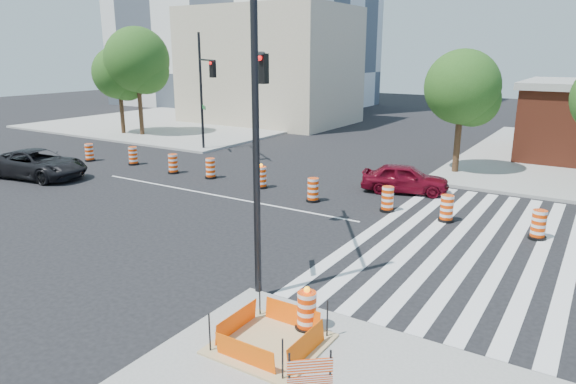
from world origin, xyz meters
name	(u,v)px	position (x,y,z in m)	size (l,w,h in m)	color
ground	(217,195)	(0.00, 0.00, 0.00)	(120.00, 120.00, 0.00)	black
sidewalk_nw	(192,121)	(-18.00, 18.00, 0.07)	(22.00, 22.00, 0.15)	gray
crosswalk_east	(466,242)	(10.95, 0.00, 0.01)	(6.75, 13.50, 0.01)	silver
lane_centerline	(217,195)	(0.00, 0.00, 0.01)	(14.00, 0.12, 0.01)	silver
excavation_pit	(270,342)	(9.00, -9.00, 0.22)	(2.20, 2.20, 0.90)	tan
beige_midrise	(270,66)	(-12.00, 22.00, 5.00)	(14.00, 10.00, 10.00)	#B7A98C
red_coupe	(405,178)	(6.95, 4.99, 0.66)	(1.57, 3.90, 1.33)	#600817
dark_suv	(38,164)	(-9.86, -2.24, 0.72)	(2.40, 5.21, 1.45)	black
signal_pole_se	(259,107)	(6.40, -5.65, 4.78)	(3.30, 5.03, 7.78)	black
signal_pole_nw	(204,82)	(-6.70, 7.11, 4.46)	(4.29, 3.61, 7.25)	black
pit_drum	(307,312)	(9.35, -8.04, 0.59)	(0.54, 0.54, 1.06)	black
barricade	(310,373)	(10.61, -10.10, 0.69)	(0.67, 0.56, 0.98)	#ED3E05
tree_north_a	(120,76)	(-17.35, 9.70, 4.48)	(3.92, 3.92, 6.67)	#382314
tree_north_b	(138,63)	(-15.60, 10.00, 5.41)	(4.74, 4.74, 8.05)	#382314
tree_north_c	(463,91)	(7.98, 9.97, 4.30)	(3.77, 3.77, 6.41)	#382314
median_drum_0	(89,153)	(-11.22, 1.85, 0.48)	(0.60, 0.60, 1.02)	black
median_drum_1	(133,156)	(-8.24, 2.52, 0.48)	(0.60, 0.60, 1.02)	black
median_drum_2	(173,164)	(-4.77, 2.17, 0.48)	(0.60, 0.60, 1.02)	black
median_drum_3	(211,169)	(-2.37, 2.38, 0.48)	(0.60, 0.60, 1.02)	black
median_drum_4	(261,178)	(0.94, 2.16, 0.49)	(0.60, 0.60, 1.18)	black
median_drum_5	(313,191)	(4.12, 1.48, 0.48)	(0.60, 0.60, 1.02)	black
median_drum_6	(387,200)	(7.36, 1.85, 0.48)	(0.60, 0.60, 1.02)	black
median_drum_7	(447,209)	(9.73, 1.83, 0.48)	(0.60, 0.60, 1.02)	black
median_drum_8	(538,226)	(12.93, 1.61, 0.48)	(0.60, 0.60, 1.02)	black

